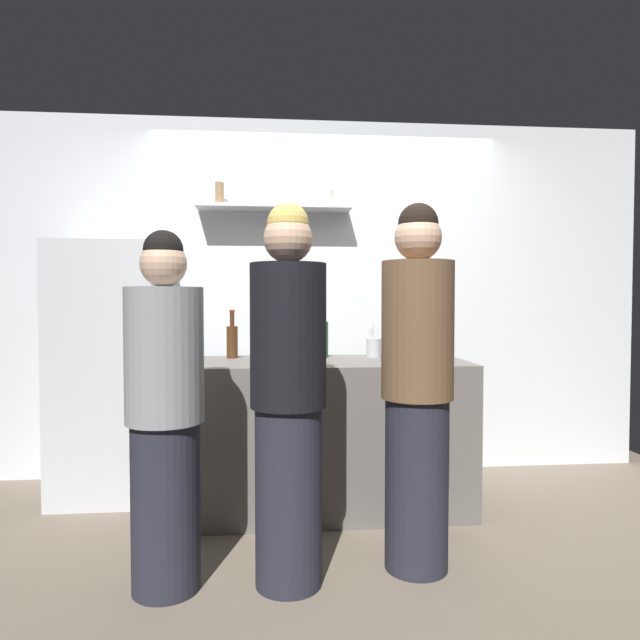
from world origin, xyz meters
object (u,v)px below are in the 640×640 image
(baking_pan, at_px, (278,357))
(refrigerator, at_px, (112,370))
(water_bottle_plastic, at_px, (181,350))
(person_brown_jacket, at_px, (417,388))
(wine_bottle_green_glass, at_px, (322,338))
(person_grey_hoodie, at_px, (165,415))
(utensil_holder, at_px, (374,348))
(wine_bottle_amber_glass, at_px, (232,340))
(person_blonde, at_px, (288,397))

(baking_pan, bearing_deg, refrigerator, 162.94)
(water_bottle_plastic, bearing_deg, person_brown_jacket, -26.55)
(wine_bottle_green_glass, relative_size, person_brown_jacket, 0.18)
(person_brown_jacket, bearing_deg, person_grey_hoodie, -156.32)
(wine_bottle_green_glass, bearing_deg, baking_pan, -149.24)
(water_bottle_plastic, bearing_deg, utensil_holder, 17.82)
(utensil_holder, relative_size, person_brown_jacket, 0.13)
(utensil_holder, relative_size, water_bottle_plastic, 1.10)
(wine_bottle_green_glass, bearing_deg, person_brown_jacket, -70.45)
(utensil_holder, xyz_separation_m, wine_bottle_amber_glass, (-0.91, 0.04, 0.05))
(baking_pan, xyz_separation_m, person_blonde, (0.03, -0.93, -0.09))
(utensil_holder, distance_m, person_blonde, 1.23)
(water_bottle_plastic, bearing_deg, person_blonde, -50.08)
(wine_bottle_amber_glass, bearing_deg, water_bottle_plastic, -121.52)
(wine_bottle_amber_glass, bearing_deg, refrigerator, 169.22)
(refrigerator, bearing_deg, person_grey_hoodie, -65.26)
(utensil_holder, bearing_deg, wine_bottle_amber_glass, 177.38)
(baking_pan, xyz_separation_m, water_bottle_plastic, (-0.55, -0.24, 0.06))
(person_grey_hoodie, bearing_deg, person_brown_jacket, 117.84)
(water_bottle_plastic, bearing_deg, wine_bottle_amber_glass, 58.48)
(refrigerator, xyz_separation_m, wine_bottle_amber_glass, (0.80, -0.15, 0.20))
(utensil_holder, distance_m, wine_bottle_amber_glass, 0.91)
(utensil_holder, relative_size, wine_bottle_green_glass, 0.70)
(utensil_holder, bearing_deg, refrigerator, 173.54)
(wine_bottle_amber_glass, xyz_separation_m, person_brown_jacket, (0.94, -1.01, -0.16))
(water_bottle_plastic, distance_m, person_grey_hoodie, 0.72)
(wine_bottle_amber_glass, xyz_separation_m, wine_bottle_green_glass, (0.58, -0.01, 0.01))
(utensil_holder, relative_size, person_blonde, 0.13)
(baking_pan, distance_m, wine_bottle_amber_glass, 0.35)
(utensil_holder, height_order, person_brown_jacket, person_brown_jacket)
(wine_bottle_amber_glass, height_order, wine_bottle_green_glass, wine_bottle_green_glass)
(baking_pan, relative_size, wine_bottle_amber_glass, 1.10)
(refrigerator, distance_m, person_brown_jacket, 2.09)
(baking_pan, xyz_separation_m, utensil_holder, (0.62, 0.14, 0.04))
(person_grey_hoodie, bearing_deg, utensil_holder, 156.60)
(wine_bottle_green_glass, distance_m, water_bottle_plastic, 0.93)
(water_bottle_plastic, distance_m, person_blonde, 0.91)
(wine_bottle_amber_glass, height_order, person_brown_jacket, person_brown_jacket)
(baking_pan, xyz_separation_m, person_grey_hoodie, (-0.51, -0.92, -0.16))
(baking_pan, bearing_deg, wine_bottle_amber_glass, 147.95)
(wine_bottle_green_glass, distance_m, person_brown_jacket, 1.08)
(baking_pan, bearing_deg, wine_bottle_green_glass, 30.76)
(baking_pan, bearing_deg, person_blonde, -87.96)
(person_blonde, bearing_deg, refrigerator, 123.50)
(refrigerator, relative_size, wine_bottle_green_glass, 5.15)
(wine_bottle_amber_glass, distance_m, person_blonde, 1.17)
(wine_bottle_amber_glass, relative_size, person_blonde, 0.18)
(wine_bottle_green_glass, distance_m, person_grey_hoodie, 1.38)
(refrigerator, relative_size, person_grey_hoodie, 1.04)
(refrigerator, distance_m, baking_pan, 1.14)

